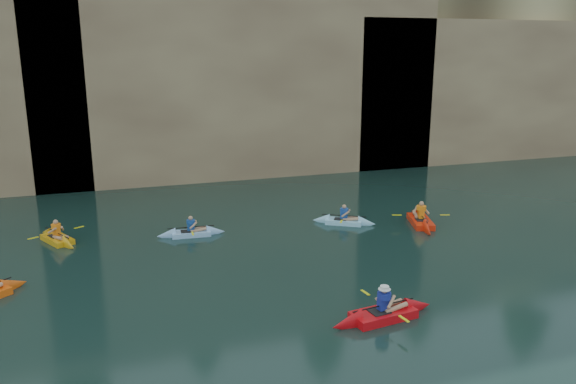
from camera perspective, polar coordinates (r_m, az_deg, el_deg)
name	(u,v)px	position (r m, az deg, el deg)	size (l,w,h in m)	color
ground	(402,379)	(14.30, 11.51, -18.11)	(160.00, 160.00, 0.00)	black
cliff	(193,72)	(40.87, -9.63, 11.92)	(70.00, 16.00, 12.00)	tan
cliff_slab_center	(246,82)	(34.03, -4.25, 11.11)	(24.00, 2.40, 11.40)	tan
cliff_slab_east	(522,88)	(43.50, 22.66, 9.74)	(26.00, 2.40, 9.84)	tan
sea_cave_center	(148,157)	(32.93, -14.02, 3.43)	(3.50, 1.00, 3.20)	black
sea_cave_east	(371,135)	(36.56, 8.42, 5.79)	(5.00, 1.00, 4.50)	black
main_kayaker	(383,314)	(16.83, 9.66, -12.08)	(3.48, 2.31, 1.27)	red
kayaker_ltblue_near	(344,221)	(25.21, 5.69, -2.94)	(2.77, 2.04, 1.11)	#98DBFF
kayaker_red_far	(421,221)	(25.73, 13.31, -2.86)	(2.47, 3.63, 1.31)	red
kayaker_yellow	(57,238)	(24.64, -22.39, -4.39)	(2.08, 2.85, 1.17)	orange
kayaker_ltblue_mid	(191,233)	(23.88, -9.81, -4.09)	(2.87, 2.15, 1.07)	#93C4F6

